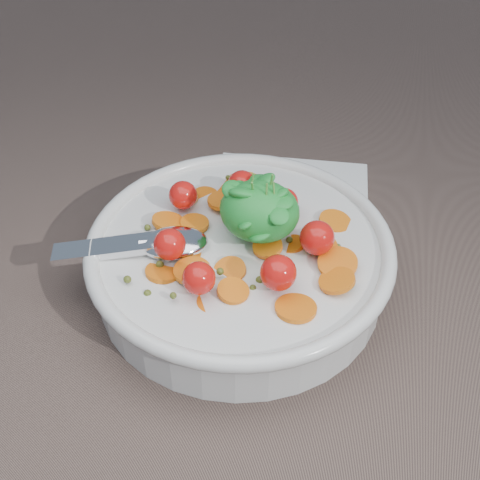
# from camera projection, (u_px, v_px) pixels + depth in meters

# --- Properties ---
(ground) EXTENTS (6.00, 6.00, 0.00)m
(ground) POSITION_uv_depth(u_px,v_px,m) (224.00, 297.00, 0.58)
(ground) COLOR #6E594F
(ground) RESTS_ON ground
(bowl) EXTENTS (0.31, 0.29, 0.12)m
(bowl) POSITION_uv_depth(u_px,v_px,m) (240.00, 258.00, 0.57)
(bowl) COLOR silver
(bowl) RESTS_ON ground
(napkin) EXTENTS (0.19, 0.17, 0.01)m
(napkin) POSITION_uv_depth(u_px,v_px,m) (289.00, 199.00, 0.68)
(napkin) COLOR white
(napkin) RESTS_ON ground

